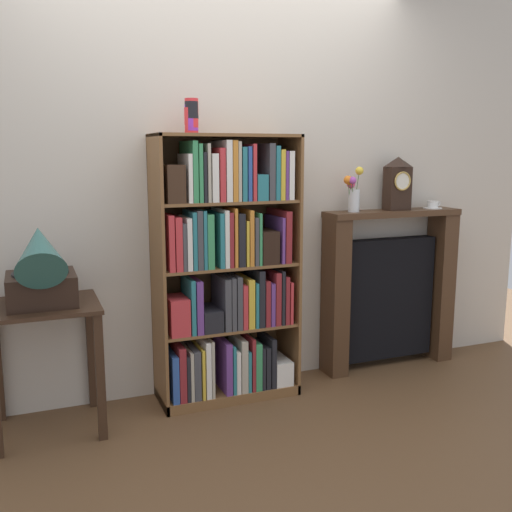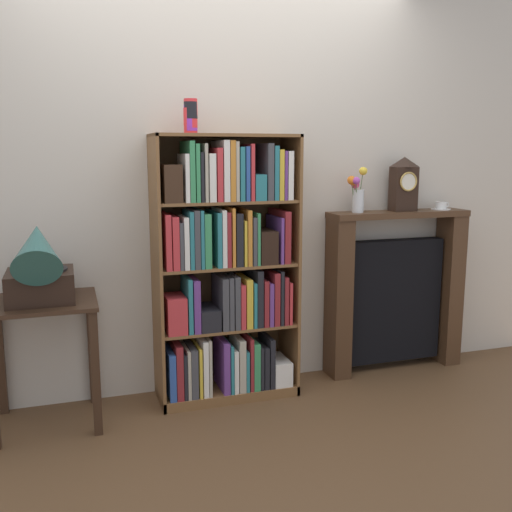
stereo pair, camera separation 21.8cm
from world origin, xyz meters
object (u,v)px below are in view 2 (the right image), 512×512
bookshelf (225,275)px  flower_vase (357,192)px  side_table_left (44,331)px  cup_stack (191,116)px  mantel_clock (404,184)px  teacup_with_saucer (441,206)px  fireplace_mantel (394,292)px  gramophone (39,267)px

bookshelf → flower_vase: bookshelf is taller
bookshelf → side_table_left: bearing=-176.7°
cup_stack → mantel_clock: (1.43, 0.05, -0.41)m
teacup_with_saucer → cup_stack: bearing=-178.2°
bookshelf → teacup_with_saucer: bearing=3.0°
flower_vase → fireplace_mantel: bearing=4.3°
side_table_left → flower_vase: (1.93, 0.14, 0.70)m
cup_stack → fireplace_mantel: cup_stack is taller
mantel_clock → flower_vase: size_ratio=1.21×
teacup_with_saucer → gramophone: bearing=-175.4°
teacup_with_saucer → mantel_clock: bearing=-179.5°
gramophone → fireplace_mantel: 2.29m
gramophone → mantel_clock: size_ratio=1.42×
gramophone → fireplace_mantel: bearing=5.6°
bookshelf → mantel_clock: bookshelf is taller
side_table_left → mantel_clock: (2.28, 0.14, 0.75)m
mantel_clock → teacup_with_saucer: (0.30, 0.00, -0.16)m
bookshelf → side_table_left: bookshelf is taller
cup_stack → flower_vase: cup_stack is taller
side_table_left → gramophone: gramophone is taller
gramophone → teacup_with_saucer: size_ratio=3.83×
fireplace_mantel → flower_vase: size_ratio=3.72×
cup_stack → gramophone: cup_stack is taller
side_table_left → fireplace_mantel: 2.26m
mantel_clock → gramophone: bearing=-174.9°
fireplace_mantel → gramophone: bearing=-174.4°
fireplace_mantel → side_table_left: bearing=-176.0°
bookshelf → teacup_with_saucer: bookshelf is taller
cup_stack → gramophone: (-0.85, -0.15, -0.78)m
bookshelf → side_table_left: size_ratio=2.26×
side_table_left → fireplace_mantel: size_ratio=0.64×
fireplace_mantel → flower_vase: bearing=-175.7°
bookshelf → gramophone: bearing=-173.2°
cup_stack → mantel_clock: bearing=2.1°
flower_vase → side_table_left: bearing=-176.0°
bookshelf → mantel_clock: size_ratio=4.45×
bookshelf → teacup_with_saucer: 1.59m
cup_stack → side_table_left: (-0.85, -0.09, -1.15)m
cup_stack → fireplace_mantel: (1.41, 0.07, -1.14)m
cup_stack → flower_vase: (1.09, 0.05, -0.45)m
cup_stack → teacup_with_saucer: size_ratio=1.47×
gramophone → mantel_clock: mantel_clock is taller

